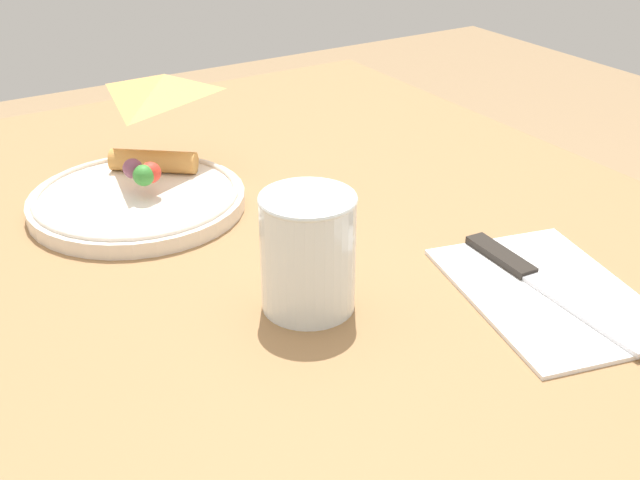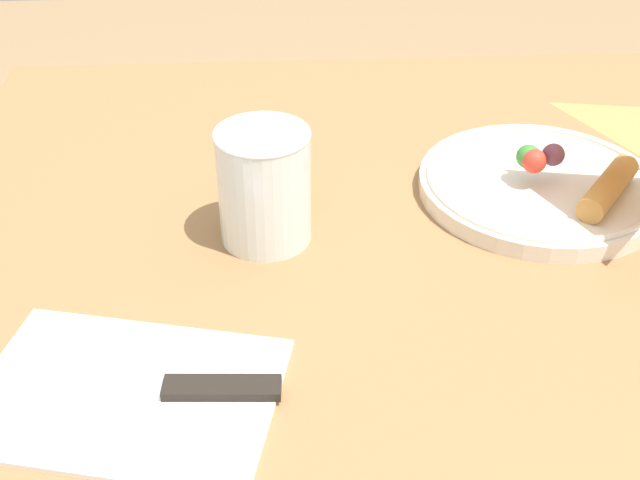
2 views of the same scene
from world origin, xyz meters
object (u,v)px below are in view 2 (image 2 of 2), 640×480
object	(u,v)px
dining_table	(436,355)
butter_knife	(142,388)
plate_pizza	(541,181)
milk_glass	(264,191)
napkin_folded	(126,394)

from	to	relation	value
dining_table	butter_knife	distance (m)	0.31
dining_table	plate_pizza	bearing A→B (deg)	-140.40
milk_glass	plate_pizza	bearing A→B (deg)	-167.95
butter_knife	plate_pizza	bearing A→B (deg)	-141.46
dining_table	milk_glass	distance (m)	0.23
dining_table	plate_pizza	size ratio (longest dim) A/B	4.18
milk_glass	napkin_folded	distance (m)	0.21
napkin_folded	butter_knife	world-z (taller)	butter_knife
milk_glass	butter_knife	size ratio (longest dim) A/B	0.47
plate_pizza	milk_glass	xyz separation A→B (m)	(0.26, 0.05, 0.03)
plate_pizza	milk_glass	bearing A→B (deg)	12.05
dining_table	butter_knife	size ratio (longest dim) A/B	4.37
butter_knife	dining_table	bearing A→B (deg)	-143.55
dining_table	milk_glass	size ratio (longest dim) A/B	9.25
dining_table	napkin_folded	xyz separation A→B (m)	(0.25, 0.15, 0.12)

